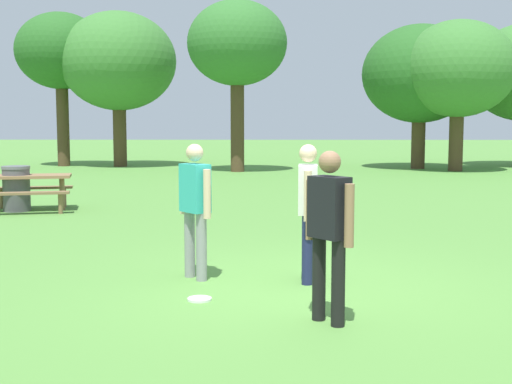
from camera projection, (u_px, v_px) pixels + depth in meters
name	position (u px, v px, depth m)	size (l,w,h in m)	color
ground_plane	(298.00, 289.00, 7.80)	(120.00, 120.00, 0.00)	#568E3D
person_thrower	(329.00, 225.00, 6.39)	(0.42, 0.49, 1.64)	black
person_catcher	(195.00, 202.00, 8.20)	(0.42, 0.49, 1.64)	gray
person_bystander	(308.00, 204.00, 8.04)	(0.24, 0.61, 1.64)	#1E234C
frisbee	(200.00, 299.00, 7.30)	(0.26, 0.26, 0.03)	white
picnic_table_near	(30.00, 185.00, 14.43)	(1.97, 1.76, 0.77)	olive
trash_can_beside_table	(16.00, 189.00, 14.41)	(0.59, 0.59, 0.96)	#515156
tree_tall_left	(61.00, 52.00, 28.26)	(3.72, 3.72, 6.37)	#4C3823
tree_broad_center	(118.00, 62.00, 28.03)	(4.75, 4.75, 6.37)	#4C3823
tree_far_right	(237.00, 45.00, 25.11)	(3.69, 3.69, 6.33)	#4C3823
tree_slender_mid	(420.00, 74.00, 26.79)	(4.53, 4.53, 5.67)	#4C3823
tree_back_left	(458.00, 69.00, 25.49)	(4.26, 4.26, 5.65)	#4C3823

